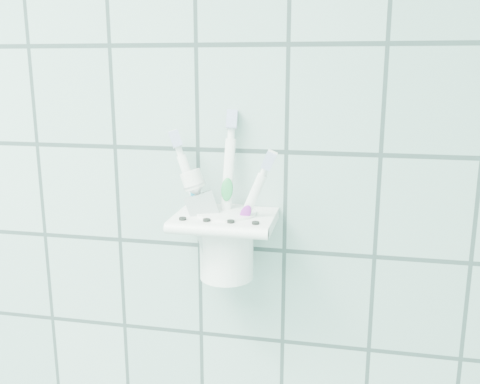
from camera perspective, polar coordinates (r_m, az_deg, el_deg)
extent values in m
cube|color=white|center=(0.73, -0.94, -2.93)|extent=(0.05, 0.02, 0.04)
cube|color=white|center=(0.69, -1.62, -2.99)|extent=(0.13, 0.10, 0.01)
cylinder|color=white|center=(0.64, -2.59, -4.18)|extent=(0.13, 0.01, 0.01)
cylinder|color=black|center=(0.67, -6.14, -2.89)|extent=(0.01, 0.01, 0.00)
cylinder|color=black|center=(0.66, -3.59, -3.05)|extent=(0.01, 0.01, 0.00)
cylinder|color=black|center=(0.65, -0.99, -3.21)|extent=(0.01, 0.01, 0.00)
cylinder|color=black|center=(0.64, 1.67, -3.36)|extent=(0.01, 0.01, 0.00)
cylinder|color=white|center=(0.70, -1.45, -5.63)|extent=(0.07, 0.07, 0.09)
cylinder|color=white|center=(0.69, -1.47, -2.31)|extent=(0.08, 0.08, 0.01)
cylinder|color=black|center=(0.69, -1.47, -2.23)|extent=(0.06, 0.06, 0.00)
cylinder|color=white|center=(0.70, -2.24, -1.97)|extent=(0.07, 0.02, 0.15)
cylinder|color=white|center=(0.68, -2.31, 5.24)|extent=(0.02, 0.01, 0.02)
cube|color=silver|center=(0.67, -2.44, 6.30)|extent=(0.02, 0.01, 0.02)
cube|color=white|center=(0.68, -2.30, 6.36)|extent=(0.02, 0.01, 0.03)
ellipsoid|color=teal|center=(0.69, -2.36, -0.56)|extent=(0.02, 0.01, 0.03)
cylinder|color=white|center=(0.68, -2.03, -1.65)|extent=(0.02, 0.05, 0.17)
cylinder|color=white|center=(0.66, -2.10, 6.54)|extent=(0.01, 0.02, 0.03)
cube|color=silver|center=(0.66, -2.24, 7.76)|extent=(0.02, 0.02, 0.03)
cube|color=white|center=(0.66, -2.08, 7.82)|extent=(0.02, 0.01, 0.03)
ellipsoid|color=green|center=(0.67, -2.16, -0.05)|extent=(0.02, 0.01, 0.03)
cylinder|color=white|center=(0.70, -1.99, -2.24)|extent=(0.07, 0.04, 0.14)
cylinder|color=white|center=(0.68, -2.04, 4.59)|extent=(0.02, 0.01, 0.02)
cube|color=silver|center=(0.68, -2.16, 5.59)|extent=(0.02, 0.01, 0.02)
cube|color=white|center=(0.68, -2.03, 5.66)|extent=(0.02, 0.01, 0.03)
ellipsoid|color=purple|center=(0.69, -2.10, -0.91)|extent=(0.02, 0.01, 0.03)
cube|color=silver|center=(0.68, -1.66, -4.34)|extent=(0.07, 0.03, 0.11)
cube|color=silver|center=(0.70, -1.63, -8.40)|extent=(0.04, 0.02, 0.02)
cone|color=silver|center=(0.67, -1.70, 0.50)|extent=(0.04, 0.04, 0.03)
cylinder|color=white|center=(0.66, -1.71, 1.70)|extent=(0.04, 0.03, 0.03)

